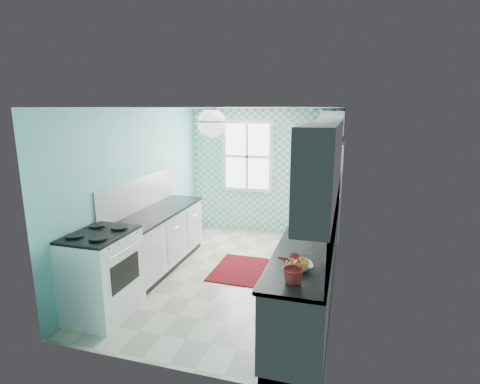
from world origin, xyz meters
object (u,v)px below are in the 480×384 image
(stove, at_px, (101,273))
(potted_plant, at_px, (295,266))
(fridge, at_px, (318,194))
(sink, at_px, (318,211))
(ceiling_light, at_px, (212,123))
(fruit_bowl, at_px, (299,266))
(microwave, at_px, (321,133))

(stove, xyz_separation_m, potted_plant, (2.40, -0.42, 0.56))
(fridge, distance_m, stove, 4.07)
(sink, xyz_separation_m, potted_plant, (-0.00, -2.58, 0.17))
(potted_plant, bearing_deg, ceiling_light, 136.82)
(stove, xyz_separation_m, sink, (2.40, 2.16, 0.39))
(fridge, xyz_separation_m, stove, (-2.31, -3.33, -0.41))
(ceiling_light, distance_m, sink, 2.35)
(fruit_bowl, bearing_deg, stove, 177.28)
(fridge, distance_m, microwave, 1.12)
(ceiling_light, bearing_deg, fruit_bowl, -34.22)
(fruit_bowl, distance_m, potted_plant, 0.34)
(fridge, relative_size, microwave, 3.08)
(stove, distance_m, microwave, 4.33)
(fridge, height_order, fruit_bowl, fridge)
(fridge, height_order, potted_plant, fridge)
(sink, height_order, fruit_bowl, sink)
(fruit_bowl, height_order, potted_plant, potted_plant)
(fruit_bowl, xyz_separation_m, potted_plant, (0.00, -0.31, 0.13))
(ceiling_light, distance_m, microwave, 2.86)
(stove, distance_m, sink, 3.25)
(ceiling_light, bearing_deg, microwave, 67.10)
(ceiling_light, relative_size, potted_plant, 1.06)
(ceiling_light, height_order, microwave, ceiling_light)
(ceiling_light, xyz_separation_m, potted_plant, (1.20, -1.13, -1.22))
(stove, xyz_separation_m, fruit_bowl, (2.40, -0.11, 0.43))
(fridge, height_order, microwave, microwave)
(ceiling_light, distance_m, stove, 2.26)
(sink, distance_m, fruit_bowl, 2.27)
(fruit_bowl, bearing_deg, ceiling_light, 145.78)
(potted_plant, xyz_separation_m, microwave, (-0.09, 3.75, 0.96))
(fridge, distance_m, potted_plant, 3.76)
(ceiling_light, xyz_separation_m, stove, (-1.20, -0.70, -1.78))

